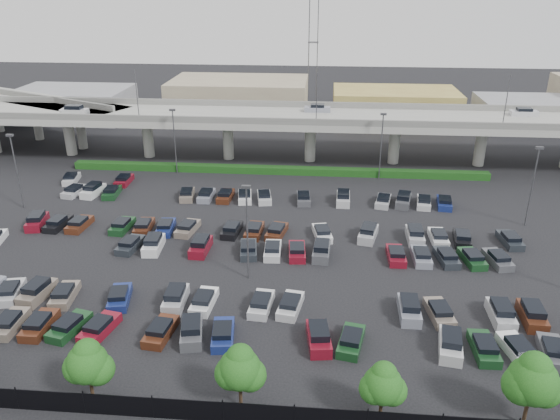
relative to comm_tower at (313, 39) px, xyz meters
name	(u,v)px	position (x,y,z in m)	size (l,w,h in m)	color
ground	(258,244)	(-4.00, -74.00, -15.61)	(280.00, 280.00, 0.00)	black
overpass	(279,120)	(-4.25, -42.00, -8.64)	(150.00, 13.00, 15.80)	gray
on_ramp	(16,101)	(-56.10, -30.95, -8.76)	(50.93, 30.13, 8.80)	gray
hedge	(277,170)	(-4.00, -49.00, -15.06)	(66.00, 1.60, 1.10)	#123810
fence	(208,411)	(-4.05, -102.00, -14.71)	(70.00, 0.10, 2.00)	black
tree_row	(221,368)	(-3.30, -100.53, -12.09)	(65.07, 3.66, 5.94)	#332316
parked_cars	(244,253)	(-5.07, -77.65, -15.01)	(62.93, 41.68, 1.67)	#502615
light_poles	(224,187)	(-8.12, -72.00, -9.37)	(66.90, 48.38, 10.30)	#47474C
distant_buildings	(349,103)	(8.38, -12.19, -11.87)	(138.00, 24.00, 9.00)	gray
comm_tower	(313,39)	(0.00, 0.00, 0.00)	(2.40, 2.40, 30.00)	#47474C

